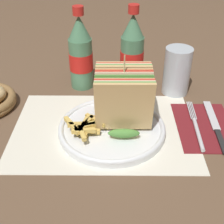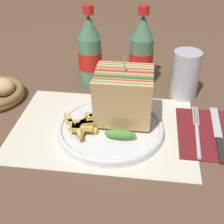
{
  "view_description": "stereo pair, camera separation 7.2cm",
  "coord_description": "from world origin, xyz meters",
  "px_view_note": "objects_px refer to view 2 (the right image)",
  "views": [
    {
      "loc": [
        -0.02,
        -0.57,
        0.44
      ],
      "look_at": [
        -0.03,
        0.02,
        0.04
      ],
      "focal_mm": 50.0,
      "sensor_mm": 36.0,
      "label": 1
    },
    {
      "loc": [
        0.05,
        -0.57,
        0.44
      ],
      "look_at": [
        -0.03,
        0.02,
        0.04
      ],
      "focal_mm": 50.0,
      "sensor_mm": 36.0,
      "label": 2
    }
  ],
  "objects_px": {
    "club_sandwich": "(124,98)",
    "knife": "(218,133)",
    "coke_bottle_near": "(90,53)",
    "glass_near": "(185,75)",
    "plate_main": "(111,127)",
    "fork": "(197,135)",
    "coke_bottle_far": "(141,53)"
  },
  "relations": [
    {
      "from": "plate_main",
      "to": "club_sandwich",
      "type": "relative_size",
      "value": 1.48
    },
    {
      "from": "plate_main",
      "to": "glass_near",
      "type": "relative_size",
      "value": 1.9
    },
    {
      "from": "fork",
      "to": "club_sandwich",
      "type": "bearing_deg",
      "value": 175.89
    },
    {
      "from": "knife",
      "to": "glass_near",
      "type": "bearing_deg",
      "value": 115.27
    },
    {
      "from": "club_sandwich",
      "to": "plate_main",
      "type": "bearing_deg",
      "value": -144.6
    },
    {
      "from": "plate_main",
      "to": "club_sandwich",
      "type": "distance_m",
      "value": 0.08
    },
    {
      "from": "knife",
      "to": "glass_near",
      "type": "xyz_separation_m",
      "value": [
        -0.07,
        0.17,
        0.06
      ]
    },
    {
      "from": "plate_main",
      "to": "coke_bottle_near",
      "type": "bearing_deg",
      "value": 111.89
    },
    {
      "from": "glass_near",
      "to": "club_sandwich",
      "type": "bearing_deg",
      "value": -131.93
    },
    {
      "from": "fork",
      "to": "glass_near",
      "type": "bearing_deg",
      "value": 99.48
    },
    {
      "from": "club_sandwich",
      "to": "coke_bottle_near",
      "type": "relative_size",
      "value": 0.73
    },
    {
      "from": "plate_main",
      "to": "coke_bottle_near",
      "type": "distance_m",
      "value": 0.25
    },
    {
      "from": "club_sandwich",
      "to": "knife",
      "type": "bearing_deg",
      "value": -0.92
    },
    {
      "from": "coke_bottle_near",
      "to": "glass_near",
      "type": "bearing_deg",
      "value": -7.47
    },
    {
      "from": "fork",
      "to": "coke_bottle_far",
      "type": "bearing_deg",
      "value": 123.99
    },
    {
      "from": "fork",
      "to": "knife",
      "type": "bearing_deg",
      "value": 21.23
    },
    {
      "from": "club_sandwich",
      "to": "coke_bottle_near",
      "type": "distance_m",
      "value": 0.23
    },
    {
      "from": "plate_main",
      "to": "coke_bottle_far",
      "type": "height_order",
      "value": "coke_bottle_far"
    },
    {
      "from": "club_sandwich",
      "to": "glass_near",
      "type": "relative_size",
      "value": 1.28
    },
    {
      "from": "club_sandwich",
      "to": "coke_bottle_near",
      "type": "height_order",
      "value": "coke_bottle_near"
    },
    {
      "from": "fork",
      "to": "coke_bottle_near",
      "type": "height_order",
      "value": "coke_bottle_near"
    },
    {
      "from": "plate_main",
      "to": "fork",
      "type": "bearing_deg",
      "value": -0.04
    },
    {
      "from": "club_sandwich",
      "to": "knife",
      "type": "xyz_separation_m",
      "value": [
        0.22,
        -0.0,
        -0.07
      ]
    },
    {
      "from": "plate_main",
      "to": "club_sandwich",
      "type": "xyz_separation_m",
      "value": [
        0.03,
        0.02,
        0.07
      ]
    },
    {
      "from": "fork",
      "to": "knife",
      "type": "height_order",
      "value": "fork"
    },
    {
      "from": "coke_bottle_near",
      "to": "coke_bottle_far",
      "type": "bearing_deg",
      "value": 6.17
    },
    {
      "from": "fork",
      "to": "knife",
      "type": "relative_size",
      "value": 0.94
    },
    {
      "from": "club_sandwich",
      "to": "fork",
      "type": "distance_m",
      "value": 0.18
    },
    {
      "from": "fork",
      "to": "coke_bottle_near",
      "type": "bearing_deg",
      "value": 145.07
    },
    {
      "from": "coke_bottle_far",
      "to": "glass_near",
      "type": "distance_m",
      "value": 0.13
    },
    {
      "from": "plate_main",
      "to": "glass_near",
      "type": "bearing_deg",
      "value": 46.4
    },
    {
      "from": "plate_main",
      "to": "coke_bottle_far",
      "type": "bearing_deg",
      "value": 76.9
    }
  ]
}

